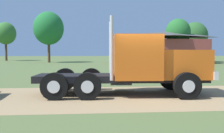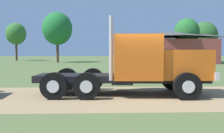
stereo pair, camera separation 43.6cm
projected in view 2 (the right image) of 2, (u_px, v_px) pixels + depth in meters
ground_plane at (145, 96)px, 9.82m from camera, size 200.00×200.00×0.00m
dirt_track at (145, 96)px, 9.82m from camera, size 120.00×5.30×0.01m
truck_foreground_white at (143, 65)px, 10.24m from camera, size 7.39×3.04×3.22m
shed_building at (175, 48)px, 38.55m from camera, size 12.84×6.93×5.17m
tree_left at (16, 34)px, 50.31m from camera, size 4.14×4.14×7.92m
tree_mid at (57, 29)px, 41.56m from camera, size 5.15×5.15×8.70m
tree_right at (187, 32)px, 38.29m from camera, size 3.99×3.99×7.18m
tree_far_right at (204, 36)px, 43.15m from camera, size 4.64×4.64×7.26m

